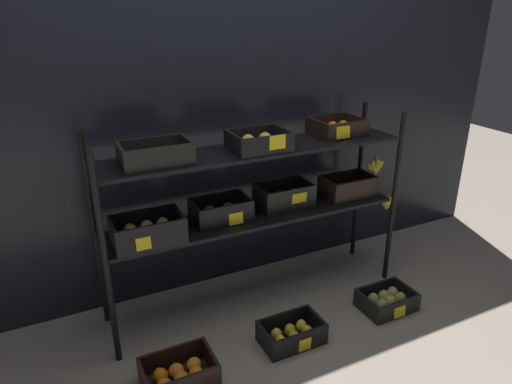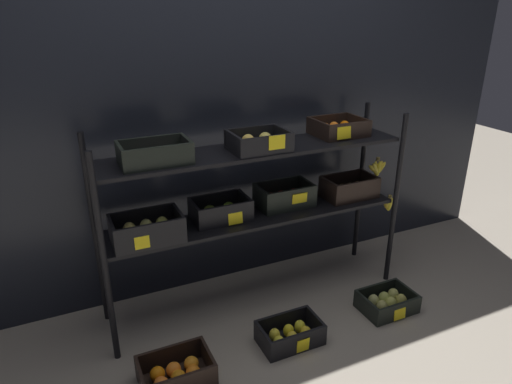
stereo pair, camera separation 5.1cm
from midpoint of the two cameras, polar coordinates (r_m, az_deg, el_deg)
ground_plane at (r=2.95m, az=-0.51°, el=-12.95°), size 10.00×10.00×0.00m
storefront_wall at (r=2.81m, az=-3.98°, el=11.00°), size 4.16×0.12×2.31m
display_rack at (r=2.59m, az=-0.50°, el=0.72°), size 1.89×0.39×1.12m
crate_ground_orange at (r=2.40m, az=-10.24°, el=-21.54°), size 0.35×0.24×0.13m
crate_ground_lemon at (r=2.60m, az=3.86°, el=-17.25°), size 0.34×0.22×0.12m
crate_ground_pear at (r=2.93m, az=15.50°, el=-12.93°), size 0.32×0.24×0.11m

